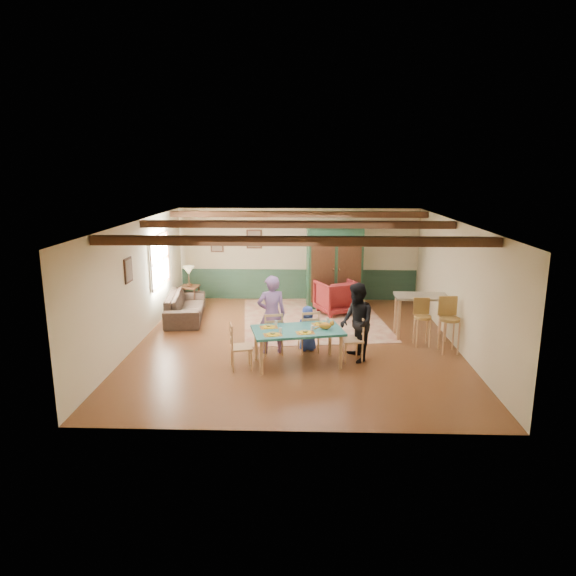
{
  "coord_description": "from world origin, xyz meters",
  "views": [
    {
      "loc": [
        0.2,
        -10.93,
        3.79
      ],
      "look_at": [
        -0.19,
        0.47,
        1.15
      ],
      "focal_mm": 32.0,
      "sensor_mm": 36.0,
      "label": 1
    }
  ],
  "objects_px": {
    "dining_chair_far_right": "(308,331)",
    "end_table": "(190,297)",
    "person_man": "(272,315)",
    "sofa": "(185,306)",
    "dining_chair_far_left": "(272,333)",
    "person_child": "(308,328)",
    "bar_stool_right": "(449,326)",
    "dining_chair_end_right": "(352,339)",
    "counter_table": "(420,316)",
    "bar_stool_left": "(422,323)",
    "table_lamp": "(189,276)",
    "dining_table": "(297,347)",
    "person_woman": "(357,323)",
    "armchair": "(337,297)",
    "dining_chair_end_left": "(241,346)",
    "armoire": "(334,266)",
    "cat": "(325,325)"
  },
  "relations": [
    {
      "from": "armoire",
      "to": "bar_stool_left",
      "type": "relative_size",
      "value": 2.25
    },
    {
      "from": "dining_chair_far_right",
      "to": "sofa",
      "type": "height_order",
      "value": "dining_chair_far_right"
    },
    {
      "from": "bar_stool_left",
      "to": "table_lamp",
      "type": "bearing_deg",
      "value": 151.57
    },
    {
      "from": "dining_table",
      "to": "person_child",
      "type": "height_order",
      "value": "person_child"
    },
    {
      "from": "end_table",
      "to": "bar_stool_left",
      "type": "distance_m",
      "value": 6.55
    },
    {
      "from": "dining_chair_far_right",
      "to": "end_table",
      "type": "distance_m",
      "value": 4.81
    },
    {
      "from": "person_man",
      "to": "bar_stool_right",
      "type": "bearing_deg",
      "value": 168.93
    },
    {
      "from": "dining_table",
      "to": "counter_table",
      "type": "relative_size",
      "value": 1.46
    },
    {
      "from": "dining_chair_far_right",
      "to": "counter_table",
      "type": "xyz_separation_m",
      "value": [
        2.57,
        1.06,
        0.04
      ]
    },
    {
      "from": "person_woman",
      "to": "cat",
      "type": "xyz_separation_m",
      "value": [
        -0.64,
        -0.25,
        0.01
      ]
    },
    {
      "from": "dining_table",
      "to": "person_man",
      "type": "xyz_separation_m",
      "value": [
        -0.55,
        0.67,
        0.47
      ]
    },
    {
      "from": "dining_chair_end_right",
      "to": "armchair",
      "type": "bearing_deg",
      "value": 168.44
    },
    {
      "from": "end_table",
      "to": "bar_stool_right",
      "type": "relative_size",
      "value": 0.52
    },
    {
      "from": "dining_chair_end_right",
      "to": "counter_table",
      "type": "height_order",
      "value": "counter_table"
    },
    {
      "from": "table_lamp",
      "to": "bar_stool_left",
      "type": "bearing_deg",
      "value": -27.42
    },
    {
      "from": "armchair",
      "to": "dining_chair_far_right",
      "type": "bearing_deg",
      "value": 51.56
    },
    {
      "from": "table_lamp",
      "to": "bar_stool_right",
      "type": "relative_size",
      "value": 0.47
    },
    {
      "from": "person_woman",
      "to": "counter_table",
      "type": "relative_size",
      "value": 1.34
    },
    {
      "from": "dining_table",
      "to": "dining_chair_end_left",
      "type": "bearing_deg",
      "value": -166.88
    },
    {
      "from": "cat",
      "to": "bar_stool_right",
      "type": "xyz_separation_m",
      "value": [
        2.64,
        0.77,
        -0.22
      ]
    },
    {
      "from": "dining_chair_far_left",
      "to": "dining_chair_far_right",
      "type": "distance_m",
      "value": 0.78
    },
    {
      "from": "person_child",
      "to": "bar_stool_right",
      "type": "bearing_deg",
      "value": 166.07
    },
    {
      "from": "armchair",
      "to": "dining_chair_end_left",
      "type": "bearing_deg",
      "value": 38.69
    },
    {
      "from": "dining_chair_end_right",
      "to": "person_child",
      "type": "height_order",
      "value": "person_child"
    },
    {
      "from": "dining_table",
      "to": "dining_chair_end_right",
      "type": "height_order",
      "value": "dining_chair_end_right"
    },
    {
      "from": "end_table",
      "to": "table_lamp",
      "type": "distance_m",
      "value": 0.59
    },
    {
      "from": "person_man",
      "to": "armchair",
      "type": "height_order",
      "value": "person_man"
    },
    {
      "from": "person_child",
      "to": "end_table",
      "type": "bearing_deg",
      "value": -59.02
    },
    {
      "from": "dining_chair_end_right",
      "to": "person_woman",
      "type": "relative_size",
      "value": 0.58
    },
    {
      "from": "dining_table",
      "to": "armoire",
      "type": "height_order",
      "value": "armoire"
    },
    {
      "from": "armoire",
      "to": "table_lamp",
      "type": "bearing_deg",
      "value": 176.77
    },
    {
      "from": "bar_stool_right",
      "to": "dining_table",
      "type": "bearing_deg",
      "value": -169.4
    },
    {
      "from": "dining_chair_end_left",
      "to": "sofa",
      "type": "distance_m",
      "value": 3.9
    },
    {
      "from": "table_lamp",
      "to": "person_man",
      "type": "bearing_deg",
      "value": -54.61
    },
    {
      "from": "dining_chair_far_right",
      "to": "dining_chair_end_right",
      "type": "bearing_deg",
      "value": 136.17
    },
    {
      "from": "person_woman",
      "to": "bar_stool_left",
      "type": "distance_m",
      "value": 1.83
    },
    {
      "from": "dining_table",
      "to": "sofa",
      "type": "bearing_deg",
      "value": 133.22
    },
    {
      "from": "cat",
      "to": "end_table",
      "type": "bearing_deg",
      "value": 117.64
    },
    {
      "from": "dining_chair_far_left",
      "to": "person_man",
      "type": "bearing_deg",
      "value": -90.0
    },
    {
      "from": "person_woman",
      "to": "sofa",
      "type": "bearing_deg",
      "value": -137.92
    },
    {
      "from": "dining_chair_end_left",
      "to": "armchair",
      "type": "distance_m",
      "value": 4.54
    },
    {
      "from": "dining_chair_far_right",
      "to": "person_child",
      "type": "distance_m",
      "value": 0.08
    },
    {
      "from": "dining_chair_far_right",
      "to": "armchair",
      "type": "relative_size",
      "value": 0.93
    },
    {
      "from": "dining_table",
      "to": "person_child",
      "type": "relative_size",
      "value": 1.79
    },
    {
      "from": "person_man",
      "to": "sofa",
      "type": "xyz_separation_m",
      "value": [
        -2.41,
        2.49,
        -0.51
      ]
    },
    {
      "from": "person_woman",
      "to": "person_man",
      "type": "bearing_deg",
      "value": -115.87
    },
    {
      "from": "end_table",
      "to": "counter_table",
      "type": "distance_m",
      "value": 6.37
    },
    {
      "from": "person_woman",
      "to": "dining_chair_far_right",
      "type": "bearing_deg",
      "value": -130.27
    },
    {
      "from": "dining_chair_end_right",
      "to": "dining_chair_end_left",
      "type": "bearing_deg",
      "value": -90.0
    },
    {
      "from": "dining_chair_end_right",
      "to": "bar_stool_right",
      "type": "height_order",
      "value": "bar_stool_right"
    }
  ]
}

